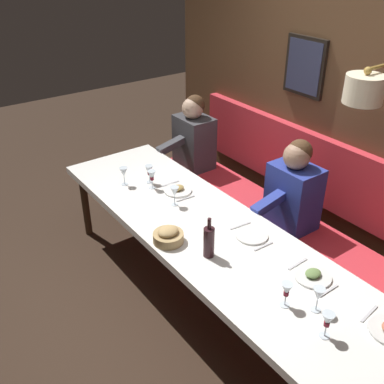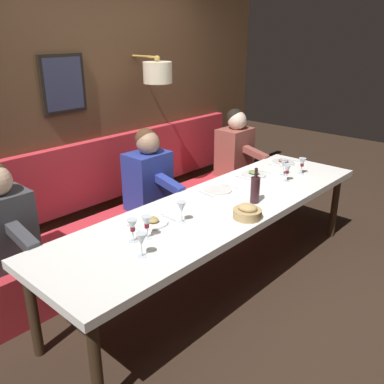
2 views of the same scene
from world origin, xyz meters
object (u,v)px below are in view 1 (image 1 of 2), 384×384
object	(u,v)px
dining_table	(209,237)
wine_glass_1	(174,192)
wine_bottle	(209,242)
wine_glass_2	(287,290)
diner_near	(294,188)
bread_bowl	(168,236)
wine_glass_6	(124,173)
wine_glass_3	(149,171)
wine_glass_4	(327,321)
wine_glass_0	(152,176)
wine_glass_5	(318,295)
diner_middle	(194,135)

from	to	relation	value
dining_table	wine_glass_1	xyz separation A→B (m)	(-0.00, 0.45, 0.17)
wine_glass_1	wine_bottle	xyz separation A→B (m)	(-0.18, -0.68, -0.00)
wine_glass_2	diner_near	bearing A→B (deg)	40.88
wine_bottle	bread_bowl	world-z (taller)	wine_bottle
dining_table	wine_glass_6	size ratio (longest dim) A/B	19.70
diner_near	wine_bottle	size ratio (longest dim) A/B	2.64
dining_table	wine_glass_3	xyz separation A→B (m)	(0.03, 0.90, 0.17)
wine_glass_4	wine_glass_6	size ratio (longest dim) A/B	1.00
wine_glass_4	wine_glass_2	bearing A→B (deg)	90.58
wine_glass_2	wine_glass_6	size ratio (longest dim) A/B	1.00
wine_glass_6	wine_glass_0	bearing A→B (deg)	-49.80
dining_table	wine_bottle	xyz separation A→B (m)	(-0.18, -0.23, 0.17)
dining_table	wine_bottle	bearing A→B (deg)	-128.44
dining_table	wine_glass_5	xyz separation A→B (m)	(0.01, -1.01, 0.17)
diner_middle	wine_glass_2	world-z (taller)	diner_middle
wine_glass_5	wine_bottle	bearing A→B (deg)	103.82
wine_glass_3	wine_glass_0	bearing A→B (deg)	-109.59
wine_glass_4	bread_bowl	bearing A→B (deg)	99.68
diner_middle	wine_glass_6	bearing A→B (deg)	-158.63
diner_middle	wine_glass_2	size ratio (longest dim) A/B	4.82
wine_glass_1	wine_glass_5	world-z (taller)	same
dining_table	wine_glass_4	world-z (taller)	wine_glass_4
diner_near	wine_glass_5	size ratio (longest dim) A/B	4.82
dining_table	diner_middle	size ratio (longest dim) A/B	4.08
wine_glass_0	wine_glass_2	bearing A→B (deg)	-93.81
wine_glass_4	diner_near	bearing A→B (deg)	49.31
diner_middle	wine_glass_4	world-z (taller)	diner_middle
dining_table	wine_glass_3	distance (m)	0.91
wine_glass_2	wine_glass_5	world-z (taller)	same
wine_glass_1	bread_bowl	bearing A→B (deg)	-128.92
diner_middle	wine_glass_6	distance (m)	1.12
wine_glass_1	wine_glass_2	size ratio (longest dim) A/B	1.00
dining_table	wine_glass_4	distance (m)	1.18
diner_middle	wine_glass_2	xyz separation A→B (m)	(-0.99, -2.27, 0.04)
wine_glass_5	wine_glass_1	bearing A→B (deg)	90.38
wine_glass_2	wine_glass_4	bearing A→B (deg)	-89.42
diner_near	wine_glass_2	distance (m)	1.32
dining_table	wine_glass_6	world-z (taller)	wine_glass_6
dining_table	diner_middle	xyz separation A→B (m)	(0.88, 1.40, 0.13)
wine_glass_2	wine_bottle	bearing A→B (deg)	96.46
diner_middle	wine_glass_6	xyz separation A→B (m)	(-1.05, -0.41, 0.04)
diner_near	wine_glass_0	size ratio (longest dim) A/B	4.82
diner_middle	wine_glass_6	size ratio (longest dim) A/B	4.82
wine_glass_6	wine_glass_3	bearing A→B (deg)	-25.67
diner_near	wine_glass_5	xyz separation A→B (m)	(-0.88, -1.00, 0.04)
dining_table	diner_near	bearing A→B (deg)	-0.71
diner_middle	wine_glass_5	bearing A→B (deg)	-110.02
wine_glass_2	wine_glass_3	distance (m)	1.77
diner_near	dining_table	bearing A→B (deg)	179.29
diner_middle	bread_bowl	world-z (taller)	diner_middle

